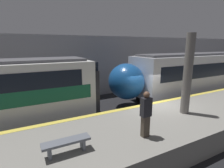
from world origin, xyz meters
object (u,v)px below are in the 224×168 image
at_px(support_pillar_near, 188,75).
at_px(train_modern, 203,73).
at_px(person_waiting, 146,113).
at_px(platform_bench, 66,143).

distance_m(support_pillar_near, train_modern, 8.88).
bearing_deg(train_modern, support_pillar_near, -150.17).
xyz_separation_m(support_pillar_near, person_waiting, (-3.25, -0.95, -1.03)).
height_order(support_pillar_near, person_waiting, support_pillar_near).
relative_size(support_pillar_near, platform_bench, 2.61).
distance_m(train_modern, platform_bench, 14.64).
bearing_deg(support_pillar_near, person_waiting, -163.77).
xyz_separation_m(person_waiting, platform_bench, (-2.85, 0.32, -0.59)).
bearing_deg(train_modern, platform_bench, -159.98).
relative_size(person_waiting, platform_bench, 1.16).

